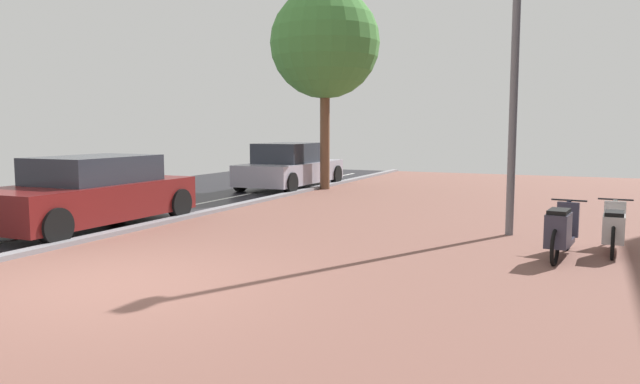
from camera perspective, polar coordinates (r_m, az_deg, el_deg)
ground at (r=6.99m, az=-10.96°, el=-10.09°), size 21.00×40.00×0.13m
scooter_near at (r=9.48m, az=21.76°, el=-3.46°), size 0.54×1.76×0.83m
scooter_mid at (r=10.21m, az=25.98°, el=-3.17°), size 0.52×1.69×0.80m
parked_car_near at (r=12.45m, az=-20.84°, el=-0.13°), size 1.96×4.30×1.36m
parked_car_far at (r=19.26m, az=-2.80°, el=2.38°), size 1.89×4.47×1.42m
lamp_post at (r=11.27m, az=17.98°, el=13.27°), size 0.20×0.52×6.10m
street_tree at (r=18.87m, az=0.47°, el=13.80°), size 3.34×3.34×6.12m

